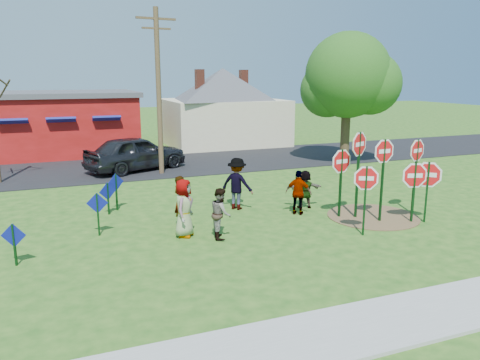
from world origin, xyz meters
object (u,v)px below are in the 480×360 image
object	(u,v)px
person_a	(184,208)
leafy_tree	(350,80)
stop_sign_d	(417,157)
stop_sign_a	(366,185)
utility_pole	(159,89)
person_b	(181,201)
stop_sign_b	(359,153)
suv	(136,153)
stop_sign_c	(383,161)

from	to	relation	value
person_a	leafy_tree	distance (m)	14.92
stop_sign_d	person_a	distance (m)	8.47
stop_sign_a	utility_pole	size ratio (longest dim) A/B	0.29
stop_sign_a	person_a	distance (m)	5.65
stop_sign_d	person_b	size ratio (longest dim) A/B	1.67
person_a	person_b	xyz separation A→B (m)	(0.17, 1.05, -0.06)
stop_sign_b	suv	size ratio (longest dim) A/B	0.60
person_a	suv	size ratio (longest dim) A/B	0.34
utility_pole	person_b	bearing A→B (deg)	-97.67
stop_sign_c	person_a	world-z (taller)	stop_sign_c
stop_sign_c	person_a	bearing A→B (deg)	167.09
stop_sign_c	stop_sign_d	distance (m)	1.78
stop_sign_d	leafy_tree	bearing A→B (deg)	54.98
person_a	utility_pole	size ratio (longest dim) A/B	0.23
stop_sign_d	suv	bearing A→B (deg)	109.78
stop_sign_a	leafy_tree	bearing A→B (deg)	84.42
stop_sign_c	person_a	size ratio (longest dim) A/B	1.64
stop_sign_c	stop_sign_d	xyz separation A→B (m)	(1.74, 0.38, -0.05)
utility_pole	stop_sign_a	bearing A→B (deg)	-71.19
person_b	suv	bearing A→B (deg)	-20.35
stop_sign_b	utility_pole	distance (m)	11.20
stop_sign_b	stop_sign_d	bearing A→B (deg)	-30.64
person_a	leafy_tree	bearing A→B (deg)	-21.04
person_a	utility_pole	distance (m)	10.27
suv	stop_sign_a	bearing A→B (deg)	179.14
stop_sign_c	person_b	size ratio (longest dim) A/B	1.76
stop_sign_a	stop_sign_c	xyz separation A→B (m)	(1.38, 0.97, 0.49)
stop_sign_b	leafy_tree	world-z (taller)	leafy_tree
person_b	leafy_tree	size ratio (longest dim) A/B	0.24
person_b	suv	xyz separation A→B (m)	(0.09, 9.83, 0.09)
stop_sign_a	stop_sign_d	size ratio (longest dim) A/B	0.82
stop_sign_b	leafy_tree	distance (m)	10.71
stop_sign_b	suv	xyz separation A→B (m)	(-5.85, 11.20, -1.38)
stop_sign_d	person_b	bearing A→B (deg)	153.20
suv	person_b	bearing A→B (deg)	157.30
utility_pole	stop_sign_b	bearing A→B (deg)	-64.27
stop_sign_c	suv	world-z (taller)	stop_sign_c
suv	utility_pole	size ratio (longest dim) A/B	0.66
stop_sign_a	stop_sign_c	distance (m)	1.75
utility_pole	leafy_tree	bearing A→B (deg)	-5.88
stop_sign_c	stop_sign_d	world-z (taller)	stop_sign_c
person_b	suv	distance (m)	9.84
stop_sign_a	stop_sign_c	world-z (taller)	stop_sign_c
stop_sign_b	utility_pole	world-z (taller)	utility_pole
stop_sign_a	utility_pole	world-z (taller)	utility_pole
stop_sign_b	stop_sign_c	size ratio (longest dim) A/B	1.07
person_a	utility_pole	xyz separation A→B (m)	(1.32, 9.63, 3.34)
stop_sign_a	person_b	xyz separation A→B (m)	(-5.09, 3.00, -0.77)
suv	utility_pole	bearing A→B (deg)	-162.15
person_b	utility_pole	xyz separation A→B (m)	(1.15, 8.57, 3.40)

